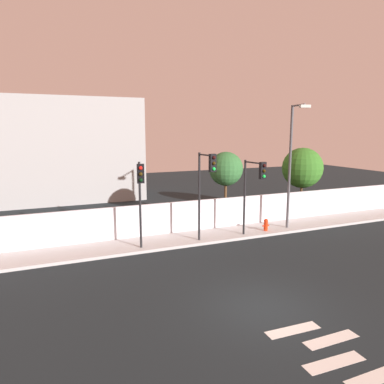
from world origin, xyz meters
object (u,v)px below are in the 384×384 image
(traffic_light_right, at_px, (140,187))
(fire_hydrant, at_px, (266,224))
(roadside_tree_midleft, at_px, (302,168))
(street_lamp_curbside, at_px, (292,158))
(traffic_light_center, at_px, (254,182))
(traffic_light_left, at_px, (206,178))
(roadside_tree_leftmost, at_px, (226,169))

(traffic_light_right, xyz_separation_m, fire_hydrant, (7.81, 0.72, -2.83))
(roadside_tree_midleft, bearing_deg, street_lamp_curbside, -137.76)
(traffic_light_center, bearing_deg, roadside_tree_midleft, 31.75)
(traffic_light_right, height_order, street_lamp_curbside, street_lamp_curbside)
(traffic_light_left, bearing_deg, traffic_light_right, 178.73)
(traffic_light_center, relative_size, roadside_tree_midleft, 0.89)
(street_lamp_curbside, distance_m, roadside_tree_leftmost, 4.30)
(traffic_light_center, height_order, fire_hydrant, traffic_light_center)
(roadside_tree_midleft, bearing_deg, traffic_light_right, -163.21)
(traffic_light_left, bearing_deg, roadside_tree_leftmost, 50.37)
(traffic_light_right, xyz_separation_m, roadside_tree_leftmost, (6.79, 3.94, 0.21))
(roadside_tree_midleft, bearing_deg, roadside_tree_leftmost, -180.00)
(traffic_light_left, distance_m, roadside_tree_midleft, 10.40)
(street_lamp_curbside, relative_size, roadside_tree_midleft, 1.52)
(street_lamp_curbside, bearing_deg, roadside_tree_midleft, 42.24)
(traffic_light_right, bearing_deg, roadside_tree_leftmost, 30.11)
(street_lamp_curbside, bearing_deg, traffic_light_center, -164.37)
(roadside_tree_leftmost, bearing_deg, traffic_light_center, -96.95)
(traffic_light_center, distance_m, fire_hydrant, 3.32)
(traffic_light_right, xyz_separation_m, roadside_tree_midleft, (13.05, 3.94, 0.02))
(traffic_light_center, height_order, traffic_light_right, traffic_light_right)
(traffic_light_right, xyz_separation_m, street_lamp_curbside, (9.40, 0.62, 1.06))
(roadside_tree_leftmost, bearing_deg, fire_hydrant, -72.49)
(fire_hydrant, bearing_deg, roadside_tree_leftmost, 107.51)
(fire_hydrant, xyz_separation_m, roadside_tree_midleft, (5.25, 3.22, 2.85))
(traffic_light_left, relative_size, traffic_light_center, 1.11)
(fire_hydrant, relative_size, roadside_tree_midleft, 0.15)
(fire_hydrant, bearing_deg, roadside_tree_midleft, 31.55)
(traffic_light_right, relative_size, roadside_tree_leftmost, 0.93)
(traffic_light_left, distance_m, traffic_light_center, 2.84)
(traffic_light_right, bearing_deg, street_lamp_curbside, 3.79)
(traffic_light_left, xyz_separation_m, fire_hydrant, (4.34, 0.80, -3.10))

